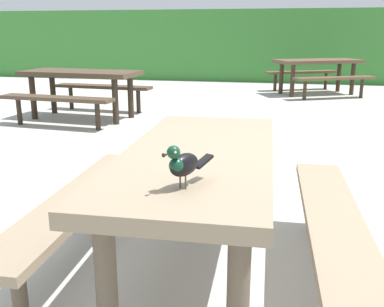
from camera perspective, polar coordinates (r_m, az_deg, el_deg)
ground_plane at (r=2.82m, az=7.37°, el=-12.85°), size 60.00×60.00×0.00m
hedge_wall at (r=13.11m, az=11.54°, el=13.56°), size 28.00×2.30×1.88m
picnic_table_foreground at (r=2.36m, az=0.90°, el=-3.83°), size 1.74×1.83×0.74m
bird_grackle at (r=1.71m, az=-1.27°, el=-1.31°), size 0.16×0.26×0.18m
picnic_table_mid_right at (r=7.13m, az=-14.11°, el=8.83°), size 1.86×1.82×0.74m
picnic_table_far_centre at (r=10.00m, az=15.87°, el=10.53°), size 2.27×2.26×0.74m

